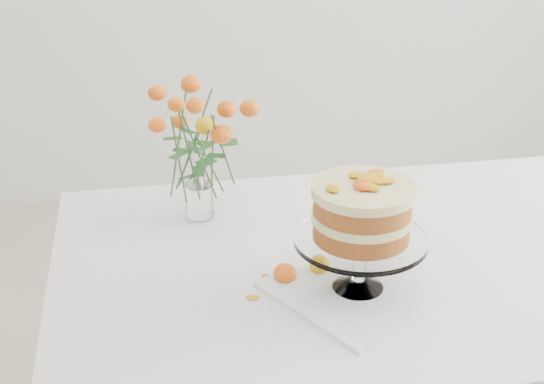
{
  "coord_description": "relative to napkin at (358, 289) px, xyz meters",
  "views": [
    {
      "loc": [
        -0.49,
        -1.39,
        1.6
      ],
      "look_at": [
        -0.23,
        0.06,
        0.9
      ],
      "focal_mm": 50.0,
      "sensor_mm": 36.0,
      "label": 1
    }
  ],
  "objects": [
    {
      "name": "table",
      "position": [
        0.09,
        0.13,
        -0.09
      ],
      "size": [
        1.43,
        0.93,
        0.76
      ],
      "color": "tan",
      "rests_on": "ground"
    },
    {
      "name": "rose_vase",
      "position": [
        -0.28,
        0.39,
        0.2
      ],
      "size": [
        0.27,
        0.27,
        0.35
      ],
      "rotation": [
        0.0,
        0.0,
        0.21
      ],
      "color": "white",
      "rests_on": "table"
    },
    {
      "name": "stray_petal_e",
      "position": [
        -0.21,
        0.01,
        -0.0
      ],
      "size": [
        0.03,
        0.02,
        0.0
      ],
      "primitive_type": "ellipsoid",
      "color": "orange",
      "rests_on": "table"
    },
    {
      "name": "cake_stand",
      "position": [
        0.0,
        0.0,
        0.16
      ],
      "size": [
        0.27,
        0.27,
        0.24
      ],
      "rotation": [
        0.0,
        0.0,
        -0.17
      ],
      "color": "white",
      "rests_on": "napkin"
    },
    {
      "name": "stray_petal_a",
      "position": [
        -0.03,
        0.03,
        -0.0
      ],
      "size": [
        0.03,
        0.02,
        0.0
      ],
      "primitive_type": "ellipsoid",
      "color": "orange",
      "rests_on": "table"
    },
    {
      "name": "stray_petal_c",
      "position": [
        0.11,
        -0.05,
        -0.0
      ],
      "size": [
        0.03,
        0.02,
        0.0
      ],
      "primitive_type": "ellipsoid",
      "color": "orange",
      "rests_on": "table"
    },
    {
      "name": "stray_petal_b",
      "position": [
        0.07,
        -0.01,
        -0.0
      ],
      "size": [
        0.03,
        0.02,
        0.0
      ],
      "primitive_type": "ellipsoid",
      "color": "orange",
      "rests_on": "table"
    },
    {
      "name": "napkin",
      "position": [
        0.0,
        0.0,
        0.0
      ],
      "size": [
        0.41,
        0.41,
        0.01
      ],
      "primitive_type": "cube",
      "rotation": [
        0.0,
        0.0,
        0.51
      ],
      "color": "white",
      "rests_on": "table"
    },
    {
      "name": "loose_rose_far",
      "position": [
        -0.14,
        0.06,
        0.02
      ],
      "size": [
        0.08,
        0.05,
        0.04
      ],
      "rotation": [
        0.0,
        0.0,
        0.36
      ],
      "color": "red",
      "rests_on": "table"
    },
    {
      "name": "loose_rose_near",
      "position": [
        -0.06,
        0.08,
        0.01
      ],
      "size": [
        0.08,
        0.04,
        0.04
      ],
      "rotation": [
        0.0,
        0.0,
        0.3
      ],
      "color": "yellow",
      "rests_on": "table"
    },
    {
      "name": "stray_petal_d",
      "position": [
        -0.17,
        0.08,
        -0.0
      ],
      "size": [
        0.03,
        0.02,
        0.0
      ],
      "primitive_type": "ellipsoid",
      "color": "orange",
      "rests_on": "table"
    }
  ]
}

